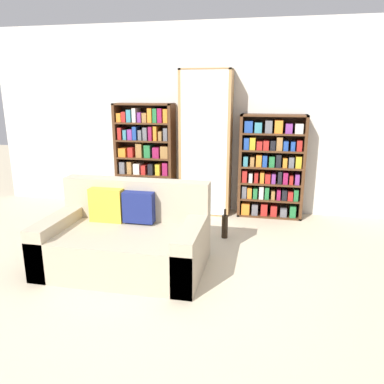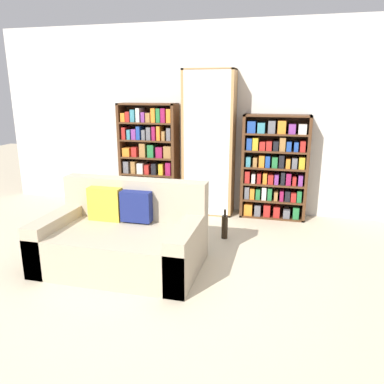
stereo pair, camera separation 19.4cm
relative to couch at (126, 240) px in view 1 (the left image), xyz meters
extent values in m
plane|color=beige|center=(0.40, -0.41, -0.28)|extent=(16.00, 16.00, 0.00)
cube|color=beige|center=(0.40, 2.15, 1.07)|extent=(6.56, 0.06, 2.70)
cube|color=tan|center=(0.00, -0.06, -0.08)|extent=(1.60, 0.99, 0.40)
cube|color=tan|center=(0.00, 0.33, 0.34)|extent=(1.60, 0.20, 0.44)
cube|color=tan|center=(-0.70, -0.06, -0.02)|extent=(0.20, 0.99, 0.52)
cube|color=tan|center=(0.70, -0.06, -0.02)|extent=(0.20, 0.99, 0.52)
cube|color=gold|center=(-0.28, 0.17, 0.30)|extent=(0.36, 0.12, 0.36)
cube|color=navy|center=(0.08, 0.17, 0.30)|extent=(0.32, 0.12, 0.32)
cube|color=#4C2D19|center=(-0.84, 1.94, 0.51)|extent=(0.04, 0.32, 1.58)
cube|color=#4C2D19|center=(-0.01, 1.94, 0.51)|extent=(0.04, 0.32, 1.58)
cube|color=#4C2D19|center=(-0.42, 1.94, 1.29)|extent=(0.87, 0.32, 0.02)
cube|color=#4C2D19|center=(-0.42, 1.94, -0.27)|extent=(0.87, 0.32, 0.02)
cube|color=#4C2D19|center=(-0.42, 2.09, 0.51)|extent=(0.87, 0.01, 1.58)
cube|color=#4C2D19|center=(-0.42, 1.94, 0.00)|extent=(0.79, 0.32, 0.02)
cube|color=#4C2D19|center=(-0.42, 1.94, 0.25)|extent=(0.79, 0.32, 0.02)
cube|color=#4C2D19|center=(-0.42, 1.94, 0.51)|extent=(0.79, 0.32, 0.02)
cube|color=#4C2D19|center=(-0.42, 1.94, 0.76)|extent=(0.79, 0.32, 0.02)
cube|color=#4C2D19|center=(-0.42, 1.94, 1.02)|extent=(0.79, 0.32, 0.02)
cube|color=beige|center=(-0.76, 1.93, -0.18)|extent=(0.07, 0.24, 0.17)
cube|color=#7A3384|center=(-0.65, 1.93, -0.16)|extent=(0.10, 0.24, 0.19)
cube|color=olive|center=(-0.53, 1.93, -0.16)|extent=(0.07, 0.24, 0.20)
cube|color=#AD231E|center=(-0.42, 1.93, -0.18)|extent=(0.07, 0.24, 0.16)
cube|color=#1E4293|center=(-0.31, 1.93, -0.16)|extent=(0.09, 0.24, 0.19)
cube|color=orange|center=(-0.21, 1.93, -0.16)|extent=(0.08, 0.24, 0.19)
cube|color=#1E4293|center=(-0.09, 1.93, -0.17)|extent=(0.10, 0.24, 0.17)
cube|color=#237038|center=(-0.77, 1.93, 0.10)|extent=(0.07, 0.24, 0.18)
cube|color=teal|center=(-0.68, 1.93, 0.10)|extent=(0.07, 0.24, 0.17)
cube|color=#AD231E|center=(-0.60, 1.93, 0.11)|extent=(0.06, 0.24, 0.20)
cube|color=black|center=(-0.51, 1.93, 0.11)|extent=(0.06, 0.24, 0.20)
cube|color=#237038|center=(-0.43, 1.93, 0.11)|extent=(0.07, 0.24, 0.20)
cube|color=#7A3384|center=(-0.34, 1.93, 0.09)|extent=(0.05, 0.24, 0.17)
cube|color=#5B5B60|center=(-0.25, 1.93, 0.09)|extent=(0.08, 0.24, 0.15)
cube|color=black|center=(-0.17, 1.93, 0.07)|extent=(0.08, 0.24, 0.13)
cube|color=beige|center=(-0.08, 1.93, 0.10)|extent=(0.06, 0.24, 0.18)
cube|color=#5B5B60|center=(-0.76, 1.93, 0.35)|extent=(0.08, 0.24, 0.18)
cube|color=olive|center=(-0.65, 1.93, 0.36)|extent=(0.07, 0.24, 0.18)
cube|color=beige|center=(-0.53, 1.93, 0.34)|extent=(0.09, 0.24, 0.16)
cube|color=#AD231E|center=(-0.43, 1.93, 0.33)|extent=(0.07, 0.24, 0.14)
cube|color=black|center=(-0.32, 1.93, 0.34)|extent=(0.07, 0.24, 0.16)
cube|color=gold|center=(-0.21, 1.93, 0.34)|extent=(0.07, 0.24, 0.16)
cube|color=#8E1947|center=(-0.09, 1.93, 0.36)|extent=(0.08, 0.24, 0.19)
cube|color=orange|center=(-0.75, 1.93, 0.58)|extent=(0.11, 0.24, 0.13)
cube|color=#AD231E|center=(-0.62, 1.93, 0.59)|extent=(0.08, 0.24, 0.14)
cube|color=olive|center=(-0.49, 1.93, 0.62)|extent=(0.09, 0.24, 0.20)
cube|color=#237038|center=(-0.36, 1.93, 0.61)|extent=(0.09, 0.24, 0.18)
cube|color=#8E1947|center=(-0.23, 1.93, 0.60)|extent=(0.10, 0.24, 0.16)
cube|color=olive|center=(-0.10, 1.93, 0.61)|extent=(0.11, 0.24, 0.17)
cube|color=#AD231E|center=(-0.77, 1.93, 0.86)|extent=(0.06, 0.24, 0.17)
cube|color=teal|center=(-0.69, 1.93, 0.85)|extent=(0.05, 0.24, 0.14)
cube|color=#7A3384|center=(-0.61, 1.93, 0.85)|extent=(0.07, 0.24, 0.15)
cube|color=#1E4293|center=(-0.54, 1.93, 0.87)|extent=(0.06, 0.24, 0.19)
cube|color=#5B5B60|center=(-0.46, 1.93, 0.85)|extent=(0.05, 0.24, 0.14)
cube|color=#5B5B60|center=(-0.38, 1.93, 0.87)|extent=(0.06, 0.24, 0.18)
cube|color=#8E1947|center=(-0.31, 1.93, 0.87)|extent=(0.05, 0.24, 0.20)
cube|color=orange|center=(-0.23, 1.93, 0.88)|extent=(0.05, 0.24, 0.20)
cube|color=olive|center=(-0.16, 1.93, 0.84)|extent=(0.05, 0.24, 0.13)
cube|color=#5B5B60|center=(-0.08, 1.93, 0.87)|extent=(0.06, 0.24, 0.18)
cube|color=orange|center=(-0.77, 1.93, 1.10)|extent=(0.07, 0.24, 0.13)
cube|color=#AD231E|center=(-0.70, 1.93, 1.11)|extent=(0.06, 0.24, 0.15)
cube|color=teal|center=(-0.62, 1.93, 1.12)|extent=(0.06, 0.24, 0.18)
cube|color=beige|center=(-0.54, 1.93, 1.13)|extent=(0.05, 0.24, 0.20)
cube|color=#7A3384|center=(-0.46, 1.93, 1.10)|extent=(0.05, 0.24, 0.14)
cube|color=olive|center=(-0.39, 1.93, 1.10)|extent=(0.07, 0.24, 0.13)
cube|color=orange|center=(-0.31, 1.93, 1.13)|extent=(0.06, 0.24, 0.20)
cube|color=#237038|center=(-0.23, 1.93, 1.13)|extent=(0.06, 0.24, 0.20)
cube|color=#8E1947|center=(-0.16, 1.93, 1.13)|extent=(0.06, 0.24, 0.20)
cube|color=orange|center=(-0.07, 1.93, 1.13)|extent=(0.06, 0.24, 0.19)
cube|color=#AD7F4C|center=(0.15, 1.92, 0.74)|extent=(0.04, 0.36, 2.05)
cube|color=#AD7F4C|center=(0.84, 1.92, 0.74)|extent=(0.04, 0.36, 2.05)
cube|color=#AD7F4C|center=(0.50, 1.92, 1.75)|extent=(0.72, 0.36, 0.02)
cube|color=#AD7F4C|center=(0.50, 1.92, -0.27)|extent=(0.72, 0.36, 0.02)
cube|color=#AD7F4C|center=(0.50, 2.09, 0.74)|extent=(0.72, 0.01, 2.05)
cube|color=silver|center=(0.50, 1.74, 0.74)|extent=(0.64, 0.01, 2.03)
cube|color=#AD7F4C|center=(0.50, 1.92, 0.14)|extent=(0.64, 0.32, 0.02)
cube|color=#AD7F4C|center=(0.50, 1.92, 0.54)|extent=(0.64, 0.32, 0.02)
cube|color=#AD7F4C|center=(0.50, 1.92, 0.94)|extent=(0.64, 0.32, 0.02)
cube|color=#AD7F4C|center=(0.50, 1.92, 1.34)|extent=(0.64, 0.32, 0.02)
cylinder|color=silver|center=(0.27, 1.92, -0.22)|extent=(0.01, 0.01, 0.09)
cone|color=silver|center=(0.27, 1.92, -0.12)|extent=(0.09, 0.09, 0.10)
cylinder|color=silver|center=(0.42, 1.92, -0.22)|extent=(0.01, 0.01, 0.09)
cone|color=silver|center=(0.42, 1.92, -0.12)|extent=(0.09, 0.09, 0.10)
cylinder|color=silver|center=(0.57, 1.93, -0.22)|extent=(0.01, 0.01, 0.09)
cone|color=silver|center=(0.57, 1.93, -0.12)|extent=(0.09, 0.09, 0.10)
cylinder|color=silver|center=(0.72, 1.94, -0.22)|extent=(0.01, 0.01, 0.09)
cone|color=silver|center=(0.72, 1.94, -0.12)|extent=(0.09, 0.09, 0.10)
cylinder|color=silver|center=(0.26, 1.92, 0.19)|extent=(0.01, 0.01, 0.08)
cone|color=silver|center=(0.26, 1.92, 0.28)|extent=(0.08, 0.08, 0.10)
cylinder|color=silver|center=(0.38, 1.90, 0.19)|extent=(0.01, 0.01, 0.08)
cone|color=silver|center=(0.38, 1.90, 0.28)|extent=(0.08, 0.08, 0.10)
cylinder|color=silver|center=(0.50, 1.90, 0.19)|extent=(0.01, 0.01, 0.08)
cone|color=silver|center=(0.50, 1.90, 0.28)|extent=(0.08, 0.08, 0.10)
cylinder|color=silver|center=(0.62, 1.93, 0.19)|extent=(0.01, 0.01, 0.08)
cone|color=silver|center=(0.62, 1.93, 0.28)|extent=(0.08, 0.08, 0.10)
cylinder|color=silver|center=(0.74, 1.93, 0.19)|extent=(0.01, 0.01, 0.08)
cone|color=silver|center=(0.74, 1.93, 0.28)|extent=(0.08, 0.08, 0.10)
cylinder|color=silver|center=(0.25, 1.93, 0.59)|extent=(0.01, 0.01, 0.08)
cone|color=silver|center=(0.25, 1.93, 0.68)|extent=(0.07, 0.07, 0.10)
cylinder|color=silver|center=(0.35, 1.93, 0.59)|extent=(0.01, 0.01, 0.08)
cone|color=silver|center=(0.35, 1.93, 0.68)|extent=(0.07, 0.07, 0.10)
cylinder|color=silver|center=(0.45, 1.91, 0.59)|extent=(0.01, 0.01, 0.08)
cone|color=silver|center=(0.45, 1.91, 0.68)|extent=(0.07, 0.07, 0.10)
cylinder|color=silver|center=(0.55, 1.92, 0.59)|extent=(0.01, 0.01, 0.08)
cone|color=silver|center=(0.55, 1.92, 0.68)|extent=(0.07, 0.07, 0.10)
cylinder|color=silver|center=(0.65, 1.92, 0.59)|extent=(0.01, 0.01, 0.08)
cone|color=silver|center=(0.65, 1.92, 0.68)|extent=(0.07, 0.07, 0.10)
cylinder|color=silver|center=(0.75, 1.93, 0.59)|extent=(0.01, 0.01, 0.08)
cone|color=silver|center=(0.75, 1.93, 0.68)|extent=(0.07, 0.07, 0.10)
cylinder|color=silver|center=(0.27, 1.92, 0.99)|extent=(0.01, 0.01, 0.07)
cone|color=silver|center=(0.27, 1.92, 1.06)|extent=(0.09, 0.09, 0.08)
cylinder|color=silver|center=(0.42, 1.90, 0.99)|extent=(0.01, 0.01, 0.07)
cone|color=silver|center=(0.42, 1.90, 1.06)|extent=(0.09, 0.09, 0.08)
cylinder|color=silver|center=(0.57, 1.90, 0.99)|extent=(0.01, 0.01, 0.07)
cone|color=silver|center=(0.57, 1.90, 1.06)|extent=(0.09, 0.09, 0.08)
cylinder|color=silver|center=(0.72, 1.93, 0.99)|extent=(0.01, 0.01, 0.07)
cone|color=silver|center=(0.72, 1.93, 1.06)|extent=(0.09, 0.09, 0.08)
cylinder|color=silver|center=(0.25, 1.94, 1.40)|extent=(0.01, 0.01, 0.09)
cone|color=silver|center=(0.25, 1.94, 1.49)|extent=(0.07, 0.07, 0.11)
cylinder|color=silver|center=(0.35, 1.91, 1.40)|extent=(0.01, 0.01, 0.09)
cone|color=silver|center=(0.35, 1.91, 1.49)|extent=(0.07, 0.07, 0.11)
cylinder|color=silver|center=(0.45, 1.93, 1.40)|extent=(0.01, 0.01, 0.09)
cone|color=silver|center=(0.45, 1.93, 1.49)|extent=(0.07, 0.07, 0.11)
cylinder|color=silver|center=(0.55, 1.90, 1.40)|extent=(0.01, 0.01, 0.09)
cone|color=silver|center=(0.55, 1.90, 1.49)|extent=(0.07, 0.07, 0.11)
cylinder|color=silver|center=(0.65, 1.91, 1.40)|extent=(0.01, 0.01, 0.09)
cone|color=silver|center=(0.65, 1.91, 1.49)|extent=(0.07, 0.07, 0.11)
cylinder|color=silver|center=(0.75, 1.90, 1.40)|extent=(0.01, 0.01, 0.09)
cone|color=silver|center=(0.75, 1.90, 1.49)|extent=(0.07, 0.07, 0.11)
cube|color=#4C2D19|center=(1.00, 1.94, 0.44)|extent=(0.04, 0.32, 1.45)
cube|color=#4C2D19|center=(1.86, 1.94, 0.44)|extent=(0.04, 0.32, 1.45)
cube|color=#4C2D19|center=(1.43, 1.94, 1.15)|extent=(0.90, 0.32, 0.02)
cube|color=#4C2D19|center=(1.43, 1.94, -0.27)|extent=(0.90, 0.32, 0.02)
cube|color=#4C2D19|center=(1.43, 2.09, 0.44)|extent=(0.90, 0.01, 1.45)
cube|color=#4C2D19|center=(1.43, 1.94, -0.03)|extent=(0.82, 0.32, 0.02)
cube|color=#4C2D19|center=(1.43, 1.94, 0.21)|extent=(0.82, 0.32, 0.02)
cube|color=#4C2D19|center=(1.43, 1.94, 0.44)|extent=(0.82, 0.32, 0.02)
cube|color=#4C2D19|center=(1.43, 1.94, 0.67)|extent=(0.82, 0.32, 0.02)
cube|color=#4C2D19|center=(1.43, 1.94, 0.91)|extent=(0.82, 0.32, 0.02)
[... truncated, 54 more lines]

